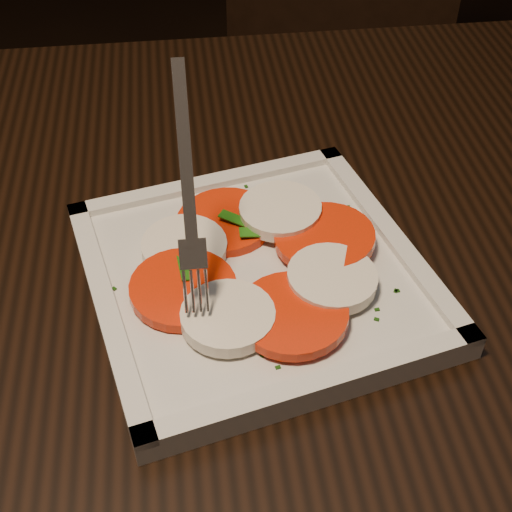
{
  "coord_description": "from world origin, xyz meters",
  "views": [
    {
      "loc": [
        0.22,
        -0.53,
        1.14
      ],
      "look_at": [
        0.23,
        -0.15,
        0.78
      ],
      "focal_mm": 50.0,
      "sensor_mm": 36.0,
      "label": 1
    }
  ],
  "objects_px": {
    "plate": "(256,278)",
    "fork": "(187,181)",
    "table": "(251,350)",
    "chair": "(333,56)"
  },
  "relations": [
    {
      "from": "table",
      "to": "fork",
      "type": "xyz_separation_m",
      "value": [
        -0.04,
        -0.03,
        0.21
      ]
    },
    {
      "from": "table",
      "to": "fork",
      "type": "distance_m",
      "value": 0.21
    },
    {
      "from": "table",
      "to": "chair",
      "type": "height_order",
      "value": "chair"
    },
    {
      "from": "plate",
      "to": "fork",
      "type": "relative_size",
      "value": 1.62
    },
    {
      "from": "table",
      "to": "chair",
      "type": "bearing_deg",
      "value": 77.28
    },
    {
      "from": "table",
      "to": "plate",
      "type": "xyz_separation_m",
      "value": [
        0.0,
        -0.02,
        0.11
      ]
    },
    {
      "from": "plate",
      "to": "fork",
      "type": "height_order",
      "value": "fork"
    },
    {
      "from": "plate",
      "to": "fork",
      "type": "distance_m",
      "value": 0.11
    },
    {
      "from": "plate",
      "to": "fork",
      "type": "bearing_deg",
      "value": -166.41
    },
    {
      "from": "plate",
      "to": "chair",
      "type": "bearing_deg",
      "value": 77.82
    }
  ]
}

